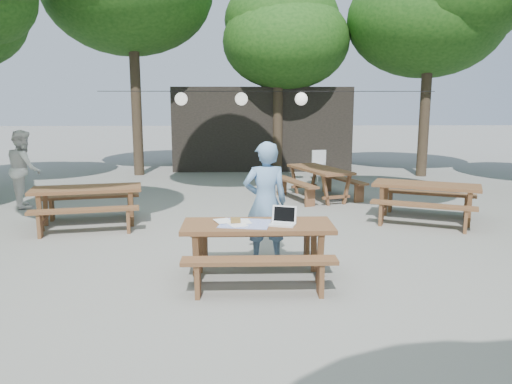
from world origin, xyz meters
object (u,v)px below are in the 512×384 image
at_px(second_person, 24,169).
at_px(main_picnic_table, 258,250).
at_px(woman, 265,202).
at_px(picnic_table_nw, 88,206).
at_px(plastic_chair, 321,172).

bearing_deg(second_person, main_picnic_table, -161.21).
bearing_deg(woman, second_person, -44.94).
relative_size(picnic_table_nw, woman, 1.22).
height_order(picnic_table_nw, woman, woman).
xyz_separation_m(second_person, plastic_chair, (7.22, 3.44, -0.61)).
bearing_deg(main_picnic_table, plastic_chair, 75.21).
distance_m(main_picnic_table, plastic_chair, 8.47).
distance_m(picnic_table_nw, woman, 3.96).
xyz_separation_m(woman, second_person, (-5.20, 4.03, -0.03)).
xyz_separation_m(main_picnic_table, picnic_table_nw, (-3.13, 2.90, 0.00)).
distance_m(main_picnic_table, picnic_table_nw, 4.27).
relative_size(picnic_table_nw, second_person, 1.26).
bearing_deg(plastic_chair, woman, -119.13).
relative_size(main_picnic_table, picnic_table_nw, 0.92).
bearing_deg(main_picnic_table, woman, 79.03).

